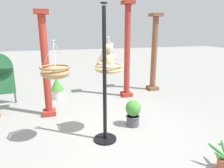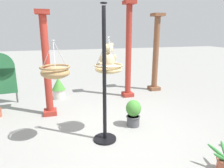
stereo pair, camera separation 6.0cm
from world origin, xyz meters
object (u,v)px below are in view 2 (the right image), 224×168
(hanging_basket_with_teddy, at_px, (109,68))
(greenhouse_pillar_right, at_px, (156,55))
(greenhouse_pillar_left, at_px, (128,53))
(potted_plant_fern_front, at_px, (133,112))
(greenhouse_pillar_far_back, at_px, (47,67))
(potted_plant_small_succulent, at_px, (59,88))
(hanging_basket_left_high, at_px, (55,72))
(teddy_bear, at_px, (108,57))
(display_pole_central, at_px, (105,101))
(display_sign_board, at_px, (1,75))

(hanging_basket_with_teddy, bearing_deg, greenhouse_pillar_right, 47.08)
(greenhouse_pillar_left, xyz_separation_m, potted_plant_fern_front, (-0.66, -2.06, -1.10))
(hanging_basket_with_teddy, distance_m, greenhouse_pillar_left, 2.56)
(potted_plant_fern_front, bearing_deg, greenhouse_pillar_far_back, 145.78)
(greenhouse_pillar_left, bearing_deg, potted_plant_small_succulent, 168.97)
(potted_plant_small_succulent, bearing_deg, hanging_basket_left_high, -92.37)
(greenhouse_pillar_right, relative_size, potted_plant_fern_front, 4.36)
(hanging_basket_with_teddy, bearing_deg, teddy_bear, 90.00)
(greenhouse_pillar_right, relative_size, greenhouse_pillar_far_back, 1.04)
(display_pole_central, relative_size, display_sign_board, 1.70)
(teddy_bear, relative_size, display_sign_board, 0.32)
(greenhouse_pillar_left, height_order, greenhouse_pillar_right, greenhouse_pillar_left)
(potted_plant_small_succulent, bearing_deg, greenhouse_pillar_right, -0.10)
(display_pole_central, height_order, potted_plant_small_succulent, display_pole_central)
(display_pole_central, bearing_deg, greenhouse_pillar_right, 47.97)
(hanging_basket_with_teddy, xyz_separation_m, greenhouse_pillar_far_back, (-1.16, 1.37, -0.15))
(greenhouse_pillar_far_back, bearing_deg, teddy_bear, -49.23)
(hanging_basket_left_high, bearing_deg, display_sign_board, 118.52)
(teddy_bear, relative_size, hanging_basket_left_high, 0.72)
(potted_plant_fern_front, xyz_separation_m, potted_plant_small_succulent, (-1.50, 2.48, 0.03))
(hanging_basket_left_high, xyz_separation_m, potted_plant_fern_front, (1.61, 0.26, -1.06))
(display_pole_central, xyz_separation_m, greenhouse_pillar_right, (2.60, 2.88, 0.47))
(hanging_basket_with_teddy, xyz_separation_m, display_sign_board, (-2.44, 2.58, -0.51))
(display_pole_central, distance_m, hanging_basket_with_teddy, 0.65)
(hanging_basket_with_teddy, distance_m, greenhouse_pillar_right, 3.60)
(greenhouse_pillar_far_back, bearing_deg, display_sign_board, 136.79)
(hanging_basket_left_high, bearing_deg, greenhouse_pillar_left, 45.55)
(greenhouse_pillar_far_back, xyz_separation_m, display_sign_board, (-1.28, 1.20, -0.35))
(hanging_basket_with_teddy, height_order, display_sign_board, hanging_basket_with_teddy)
(display_sign_board, bearing_deg, potted_plant_small_succulent, 2.36)
(greenhouse_pillar_left, distance_m, greenhouse_pillar_far_back, 2.59)
(teddy_bear, distance_m, potted_plant_small_succulent, 3.02)
(display_pole_central, xyz_separation_m, greenhouse_pillar_left, (1.42, 2.47, 0.62))
(display_pole_central, relative_size, hanging_basket_with_teddy, 3.66)
(hanging_basket_left_high, relative_size, potted_plant_small_succulent, 0.99)
(teddy_bear, bearing_deg, potted_plant_fern_front, 12.85)
(hanging_basket_with_teddy, distance_m, greenhouse_pillar_far_back, 1.80)
(hanging_basket_with_teddy, relative_size, greenhouse_pillar_far_back, 0.27)
(display_pole_central, distance_m, teddy_bear, 0.84)
(hanging_basket_with_teddy, bearing_deg, greenhouse_pillar_far_back, 130.29)
(potted_plant_small_succulent, bearing_deg, potted_plant_fern_front, -58.88)
(greenhouse_pillar_right, height_order, greenhouse_pillar_far_back, greenhouse_pillar_right)
(hanging_basket_left_high, height_order, greenhouse_pillar_far_back, greenhouse_pillar_far_back)
(hanging_basket_with_teddy, xyz_separation_m, potted_plant_fern_front, (0.61, 0.16, -1.05))
(greenhouse_pillar_right, height_order, potted_plant_fern_front, greenhouse_pillar_right)
(display_pole_central, relative_size, greenhouse_pillar_far_back, 1.00)
(hanging_basket_left_high, relative_size, display_sign_board, 0.45)
(teddy_bear, relative_size, potted_plant_small_succulent, 0.72)
(greenhouse_pillar_left, xyz_separation_m, potted_plant_small_succulent, (-2.15, 0.42, -1.07))
(hanging_basket_with_teddy, bearing_deg, display_sign_board, 133.51)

